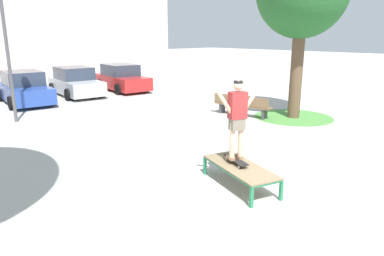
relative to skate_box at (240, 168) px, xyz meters
name	(u,v)px	position (x,y,z in m)	size (l,w,h in m)	color
ground_plane	(267,196)	(0.03, -0.70, -0.41)	(120.00, 120.00, 0.00)	#B7B5AD
skate_box	(240,168)	(0.00, 0.00, 0.00)	(1.27, 2.04, 0.46)	#237A4C
skateboard	(236,160)	(0.05, 0.17, 0.12)	(0.47, 0.82, 0.09)	black
skater	(237,115)	(0.05, 0.17, 1.12)	(0.96, 0.43, 1.69)	beige
grass_patch_near_right	(293,117)	(6.66, 2.82, -0.41)	(3.04, 3.04, 0.01)	#519342
car_blue	(24,89)	(-0.06, 13.06, 0.28)	(2.24, 4.35, 1.50)	#28479E
car_silver	(75,82)	(2.69, 13.54, 0.28)	(2.24, 4.35, 1.50)	#B7BABF
car_red	(121,78)	(5.44, 13.41, 0.28)	(2.24, 4.35, 1.50)	red
park_bench	(242,105)	(5.31, 4.33, 0.03)	(0.84, 2.44, 0.83)	brown
light_post	(3,14)	(-1.61, 9.42, 3.41)	(0.36, 0.36, 5.83)	#4C4C51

